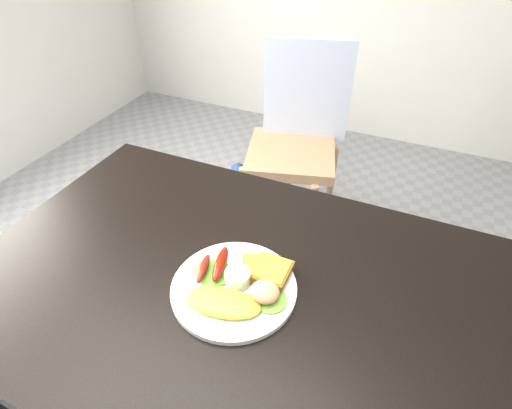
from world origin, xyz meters
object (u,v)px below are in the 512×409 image
at_px(plate, 234,288).
at_px(dining_table, 230,285).
at_px(dining_chair, 291,154).
at_px(person, 221,168).

bearing_deg(plate, dining_table, 135.02).
distance_m(dining_table, dining_chair, 1.09).
bearing_deg(plate, person, 120.79).
height_order(person, plate, person).
bearing_deg(dining_table, plate, -44.98).
bearing_deg(dining_chair, plate, -93.29).
xyz_separation_m(dining_chair, plate, (0.23, -1.05, 0.31)).
xyz_separation_m(dining_table, plate, (0.02, -0.02, 0.03)).
relative_size(dining_table, dining_chair, 2.96).
bearing_deg(person, dining_table, 107.06).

